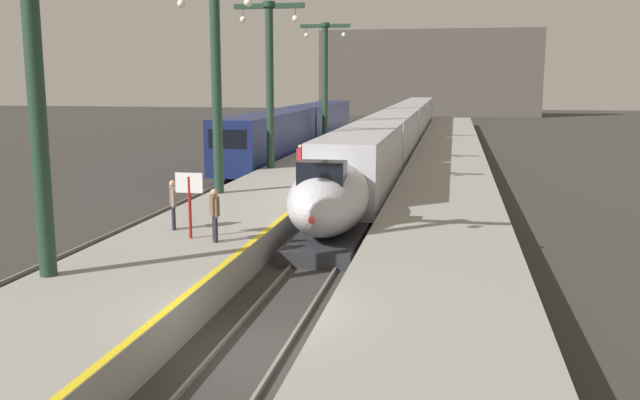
# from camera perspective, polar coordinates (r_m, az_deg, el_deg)

# --- Properties ---
(ground_plane) EXTENTS (260.00, 260.00, 0.00)m
(ground_plane) POSITION_cam_1_polar(r_m,az_deg,el_deg) (16.03, -5.82, -12.50)
(ground_plane) COLOR #33302D
(platform_left) EXTENTS (4.80, 110.00, 1.05)m
(platform_left) POSITION_cam_1_polar(r_m,az_deg,el_deg) (40.21, -1.27, 1.95)
(platform_left) COLOR gray
(platform_left) RESTS_ON ground
(platform_right) EXTENTS (4.80, 110.00, 1.05)m
(platform_right) POSITION_cam_1_polar(r_m,az_deg,el_deg) (39.32, 10.35, 1.61)
(platform_right) COLOR gray
(platform_right) RESTS_ON ground
(platform_left_safety_stripe) EXTENTS (0.20, 107.80, 0.01)m
(platform_left_safety_stripe) POSITION_cam_1_polar(r_m,az_deg,el_deg) (39.72, 1.94, 2.62)
(platform_left_safety_stripe) COLOR yellow
(platform_left_safety_stripe) RESTS_ON platform_left
(rail_main_left) EXTENTS (0.08, 110.00, 0.12)m
(rail_main_left) POSITION_cam_1_polar(r_m,az_deg,el_deg) (42.42, 3.88, 1.71)
(rail_main_left) COLOR slate
(rail_main_left) RESTS_ON ground
(rail_main_right) EXTENTS (0.08, 110.00, 0.12)m
(rail_main_right) POSITION_cam_1_polar(r_m,az_deg,el_deg) (42.26, 5.89, 1.65)
(rail_main_right) COLOR slate
(rail_main_right) RESTS_ON ground
(rail_secondary_left) EXTENTS (0.08, 110.00, 0.12)m
(rail_secondary_left) POSITION_cam_1_polar(r_m,az_deg,el_deg) (44.13, -6.63, 1.99)
(rail_secondary_left) COLOR slate
(rail_secondary_left) RESTS_ON ground
(rail_secondary_right) EXTENTS (0.08, 110.00, 0.12)m
(rail_secondary_right) POSITION_cam_1_polar(r_m,az_deg,el_deg) (43.70, -4.75, 1.95)
(rail_secondary_right) COLOR slate
(rail_secondary_right) RESTS_ON ground
(highspeed_train_main) EXTENTS (2.92, 75.13, 3.60)m
(highspeed_train_main) POSITION_cam_1_polar(r_m,az_deg,el_deg) (58.25, 6.61, 5.80)
(highspeed_train_main) COLOR silver
(highspeed_train_main) RESTS_ON ground
(regional_train_adjacent) EXTENTS (2.85, 36.60, 3.80)m
(regional_train_adjacent) POSITION_cam_1_polar(r_m,az_deg,el_deg) (56.91, -1.79, 5.92)
(regional_train_adjacent) COLOR #141E4C
(regional_train_adjacent) RESTS_ON ground
(station_column_near) EXTENTS (4.00, 0.68, 9.65)m
(station_column_near) POSITION_cam_1_polar(r_m,az_deg,el_deg) (18.86, -22.49, 11.38)
(station_column_near) COLOR #1E3828
(station_column_near) RESTS_ON platform_left
(station_column_mid) EXTENTS (4.00, 0.68, 9.19)m
(station_column_mid) POSITION_cam_1_polar(r_m,az_deg,el_deg) (31.05, -8.53, 10.70)
(station_column_mid) COLOR #1E3828
(station_column_mid) RESTS_ON platform_left
(station_column_far) EXTENTS (4.00, 0.68, 9.26)m
(station_column_far) POSITION_cam_1_polar(r_m,az_deg,el_deg) (39.68, -4.15, 10.64)
(station_column_far) COLOR #1E3828
(station_column_far) RESTS_ON platform_left
(station_column_distant) EXTENTS (4.00, 0.68, 9.41)m
(station_column_distant) POSITION_cam_1_polar(r_m,az_deg,el_deg) (56.38, 0.42, 10.53)
(station_column_distant) COLOR #1E3828
(station_column_distant) RESTS_ON platform_left
(passenger_near_edge) EXTENTS (0.47, 0.40, 1.69)m
(passenger_near_edge) POSITION_cam_1_polar(r_m,az_deg,el_deg) (36.20, -1.62, 3.48)
(passenger_near_edge) COLOR #23232D
(passenger_near_edge) RESTS_ON platform_left
(passenger_mid_platform) EXTENTS (0.35, 0.53, 1.69)m
(passenger_mid_platform) POSITION_cam_1_polar(r_m,az_deg,el_deg) (23.94, -11.97, -0.06)
(passenger_mid_platform) COLOR #23232D
(passenger_mid_platform) RESTS_ON platform_left
(passenger_far_waiting) EXTENTS (0.40, 0.48, 1.69)m
(passenger_far_waiting) POSITION_cam_1_polar(r_m,az_deg,el_deg) (21.86, -8.64, -0.90)
(passenger_far_waiting) COLOR #23232D
(passenger_far_waiting) RESTS_ON platform_left
(rolling_suitcase) EXTENTS (0.40, 0.22, 0.98)m
(rolling_suitcase) POSITION_cam_1_polar(r_m,az_deg,el_deg) (36.14, -0.72, 2.38)
(rolling_suitcase) COLOR brown
(rolling_suitcase) RESTS_ON platform_left
(departure_info_board) EXTENTS (0.90, 0.10, 2.12)m
(departure_info_board) POSITION_cam_1_polar(r_m,az_deg,el_deg) (22.43, -10.67, 0.66)
(departure_info_board) COLOR maroon
(departure_info_board) RESTS_ON platform_left
(terminus_back_wall) EXTENTS (36.00, 2.00, 14.00)m
(terminus_back_wall) POSITION_cam_1_polar(r_m,az_deg,el_deg) (116.26, 8.88, 10.25)
(terminus_back_wall) COLOR #4C4742
(terminus_back_wall) RESTS_ON ground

